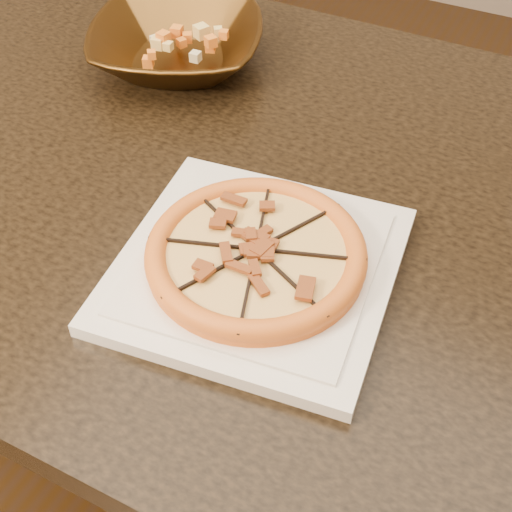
% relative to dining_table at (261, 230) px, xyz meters
% --- Properties ---
extents(floor, '(4.00, 4.00, 0.02)m').
position_rel_dining_table_xyz_m(floor, '(0.02, 0.17, -0.66)').
color(floor, black).
rests_on(floor, ground).
extents(dining_table, '(1.44, 0.93, 0.75)m').
position_rel_dining_table_xyz_m(dining_table, '(0.00, 0.00, 0.00)').
color(dining_table, black).
rests_on(dining_table, floor).
extents(plate, '(0.34, 0.34, 0.02)m').
position_rel_dining_table_xyz_m(plate, '(0.07, -0.16, 0.11)').
color(plate, silver).
rests_on(plate, dining_table).
extents(pizza, '(0.25, 0.25, 0.03)m').
position_rel_dining_table_xyz_m(pizza, '(0.07, -0.16, 0.13)').
color(pizza, orange).
rests_on(pizza, plate).
extents(bronze_bowl, '(0.35, 0.35, 0.07)m').
position_rel_dining_table_xyz_m(bronze_bowl, '(-0.24, 0.19, 0.13)').
color(bronze_bowl, '#462D11').
rests_on(bronze_bowl, dining_table).
extents(mixed_dish, '(0.14, 0.12, 0.03)m').
position_rel_dining_table_xyz_m(mixed_dish, '(-0.24, 0.19, 0.18)').
color(mixed_dish, '#CDBB8A').
rests_on(mixed_dish, bronze_bowl).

